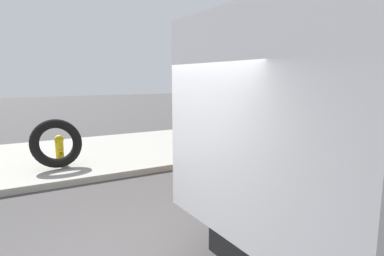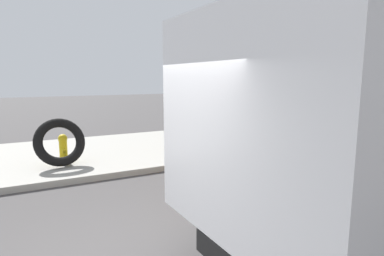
# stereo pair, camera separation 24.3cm
# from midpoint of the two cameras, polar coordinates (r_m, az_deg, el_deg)

# --- Properties ---
(sidewalk_curb) EXTENTS (36.00, 5.00, 0.15)m
(sidewalk_curb) POSITION_cam_midpoint_polar(r_m,az_deg,el_deg) (10.00, -25.09, -5.05)
(sidewalk_curb) COLOR #99968E
(sidewalk_curb) RESTS_ON ground
(fire_hydrant) EXTENTS (0.23, 0.52, 0.75)m
(fire_hydrant) POSITION_cam_midpoint_polar(r_m,az_deg,el_deg) (8.95, -23.23, -3.38)
(fire_hydrant) COLOR yellow
(fire_hydrant) RESTS_ON sidewalk_curb
(loose_tire) EXTENTS (1.27, 0.77, 1.22)m
(loose_tire) POSITION_cam_midpoint_polar(r_m,az_deg,el_deg) (8.59, -23.74, -2.48)
(loose_tire) COLOR black
(loose_tire) RESTS_ON sidewalk_curb
(bare_tree) EXTENTS (1.46, 1.45, 4.36)m
(bare_tree) POSITION_cam_midpoint_polar(r_m,az_deg,el_deg) (10.48, 6.44, 9.37)
(bare_tree) COLOR #4C3823
(bare_tree) RESTS_ON sidewalk_curb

